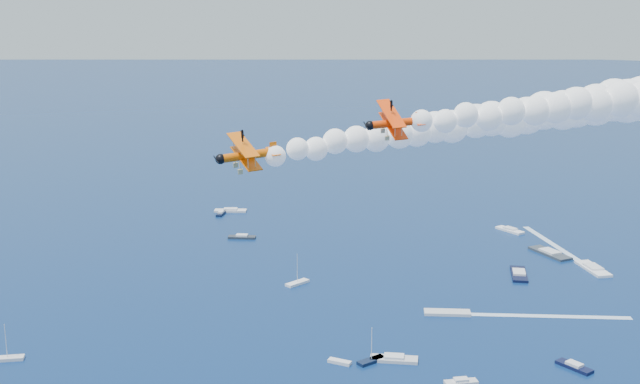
% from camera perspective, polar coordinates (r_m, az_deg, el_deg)
% --- Properties ---
extents(biplane_lead, '(9.70, 10.41, 6.69)m').
position_cam_1_polar(biplane_lead, '(89.84, 5.23, 4.79)').
color(biplane_lead, '#FD3C05').
extents(biplane_trail, '(11.22, 11.63, 6.80)m').
position_cam_1_polar(biplane_trail, '(93.24, -5.03, 2.56)').
color(biplane_trail, '#E45A04').
extents(smoke_trail_trail, '(74.83, 74.67, 12.45)m').
position_cam_1_polar(smoke_trail_trail, '(107.42, 13.62, 5.16)').
color(smoke_trail_trail, white).
extents(spectator_boats, '(228.32, 166.76, 0.70)m').
position_cam_1_polar(spectator_boats, '(201.60, 11.85, -8.42)').
color(spectator_boats, silver).
rests_on(spectator_boats, ground).
extents(boat_wakes, '(62.30, 177.91, 0.04)m').
position_cam_1_polar(boat_wakes, '(197.80, 17.61, -9.32)').
color(boat_wakes, white).
rests_on(boat_wakes, ground).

